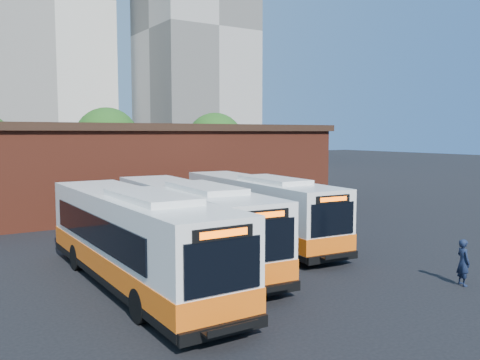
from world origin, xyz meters
TOP-DOWN VIEW (x-y plane):
  - ground at (0.00, 0.00)m, footprint 220.00×220.00m
  - bus_west at (-7.83, 0.75)m, footprint 2.89×13.59m
  - bus_midwest at (-4.47, 2.79)m, footprint 3.61×13.43m
  - bus_mideast at (0.61, 4.83)m, footprint 3.59×13.12m
  - transit_worker at (2.66, -5.86)m, footprint 0.64×0.76m
  - depot_building at (0.00, 20.00)m, footprint 28.60×12.60m
  - tree_mid at (2.00, 34.00)m, footprint 6.56×6.56m
  - tree_east at (13.00, 31.00)m, footprint 6.24×6.24m
  - tower_center at (7.00, 86.00)m, footprint 22.00×20.00m
  - tower_right at (30.00, 68.00)m, footprint 18.00×18.00m

SIDE VIEW (x-z plane):
  - ground at x=0.00m, z-range 0.00..0.00m
  - transit_worker at x=2.66m, z-range 0.00..1.78m
  - bus_mideast at x=0.61m, z-range -0.16..3.37m
  - bus_midwest at x=-4.47m, z-range -0.17..3.45m
  - bus_west at x=-7.83m, z-range -0.17..3.52m
  - depot_building at x=0.00m, z-range 0.06..6.46m
  - tree_east at x=13.00m, z-range 0.85..8.81m
  - tree_mid at x=2.00m, z-range 0.90..9.26m
  - tower_right at x=30.00m, z-range -0.26..48.94m
  - tower_center at x=7.00m, z-range -0.26..60.94m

